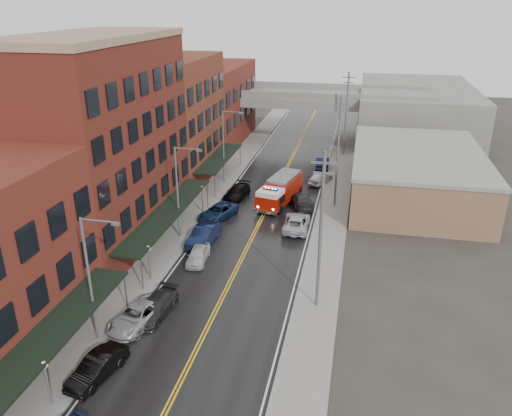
{
  "coord_description": "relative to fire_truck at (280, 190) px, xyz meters",
  "views": [
    {
      "loc": [
        9.33,
        -16.71,
        21.17
      ],
      "look_at": [
        0.31,
        25.68,
        3.0
      ],
      "focal_mm": 35.0,
      "sensor_mm": 36.0,
      "label": 1
    }
  ],
  "objects": [
    {
      "name": "globe_lamp_1",
      "position": [
        -7.54,
        -18.52,
        0.71
      ],
      "size": [
        0.44,
        0.44,
        3.12
      ],
      "color": "#59595B",
      "rests_on": "ground"
    },
    {
      "name": "tan_building",
      "position": [
        14.86,
        5.48,
        0.9
      ],
      "size": [
        14.0,
        22.0,
        5.0
      ],
      "primitive_type": "cube",
      "color": "brown",
      "rests_on": "ground"
    },
    {
      "name": "brick_building_b",
      "position": [
        -14.44,
        -11.52,
        7.4
      ],
      "size": [
        9.0,
        20.0,
        18.0
      ],
      "primitive_type": "cube",
      "color": "#5C2018",
      "rests_on": "ground"
    },
    {
      "name": "road",
      "position": [
        -1.14,
        -4.52,
        -1.59
      ],
      "size": [
        11.0,
        160.0,
        0.02
      ],
      "primitive_type": "cube",
      "color": "black",
      "rests_on": "ground"
    },
    {
      "name": "right_far_block",
      "position": [
        16.86,
        35.48,
        2.4
      ],
      "size": [
        18.0,
        30.0,
        8.0
      ],
      "primitive_type": "cube",
      "color": "slate",
      "rests_on": "ground"
    },
    {
      "name": "awning_1",
      "position": [
        -8.63,
        -11.52,
        1.39
      ],
      "size": [
        2.6,
        18.0,
        3.09
      ],
      "color": "black",
      "rests_on": "ground"
    },
    {
      "name": "street_lamp_2",
      "position": [
        -7.69,
        5.48,
        3.58
      ],
      "size": [
        2.64,
        0.22,
        9.0
      ],
      "color": "#59595B",
      "rests_on": "ground"
    },
    {
      "name": "parked_car_left_3",
      "position": [
        -5.22,
        -23.04,
        -0.91
      ],
      "size": [
        2.42,
        4.93,
        1.38
      ],
      "primitive_type": "imported",
      "rotation": [
        0.0,
        0.0,
        -0.11
      ],
      "color": "black",
      "rests_on": "ground"
    },
    {
      "name": "parked_car_left_6",
      "position": [
        -5.63,
        -5.41,
        -0.89
      ],
      "size": [
        3.87,
        5.61,
        1.42
      ],
      "primitive_type": "imported",
      "rotation": [
        0.0,
        0.0,
        -0.32
      ],
      "color": "#13244A",
      "rests_on": "ground"
    },
    {
      "name": "parked_car_left_7",
      "position": [
        -5.09,
        0.68,
        -0.9
      ],
      "size": [
        2.63,
        5.06,
        1.4
      ],
      "primitive_type": "imported",
      "rotation": [
        0.0,
        0.0,
        -0.14
      ],
      "color": "black",
      "rests_on": "ground"
    },
    {
      "name": "parked_car_left_5",
      "position": [
        -5.31,
        -11.23,
        -0.76
      ],
      "size": [
        2.3,
        5.25,
        1.68
      ],
      "primitive_type": "imported",
      "rotation": [
        0.0,
        0.0,
        -0.1
      ],
      "color": "#0E1733",
      "rests_on": "ground"
    },
    {
      "name": "awning_2",
      "position": [
        -8.63,
        5.98,
        1.38
      ],
      "size": [
        2.6,
        13.0,
        3.09
      ],
      "color": "black",
      "rests_on": "ground"
    },
    {
      "name": "utility_pole_0",
      "position": [
        6.06,
        -19.52,
        4.7
      ],
      "size": [
        1.8,
        0.24,
        12.0
      ],
      "color": "#59595B",
      "rests_on": "ground"
    },
    {
      "name": "awning_0",
      "position": [
        -8.63,
        -30.52,
        1.39
      ],
      "size": [
        2.6,
        16.0,
        3.09
      ],
      "color": "black",
      "rests_on": "ground"
    },
    {
      "name": "street_lamp_1",
      "position": [
        -7.69,
        -10.52,
        3.58
      ],
      "size": [
        2.64,
        0.22,
        9.0
      ],
      "color": "#59595B",
      "rests_on": "ground"
    },
    {
      "name": "globe_lamp_2",
      "position": [
        -7.54,
        -4.52,
        0.71
      ],
      "size": [
        0.44,
        0.44,
        3.12
      ],
      "color": "#59595B",
      "rests_on": "ground"
    },
    {
      "name": "sidewalk_left",
      "position": [
        -8.44,
        -4.52,
        -1.53
      ],
      "size": [
        3.0,
        160.0,
        0.15
      ],
      "primitive_type": "cube",
      "color": "slate",
      "rests_on": "ground"
    },
    {
      "name": "sidewalk_right",
      "position": [
        6.16,
        -4.52,
        -1.53
      ],
      "size": [
        3.0,
        160.0,
        0.15
      ],
      "primitive_type": "cube",
      "color": "slate",
      "rests_on": "ground"
    },
    {
      "name": "overpass",
      "position": [
        -1.14,
        27.48,
        4.38
      ],
      "size": [
        40.0,
        10.0,
        7.5
      ],
      "color": "slate",
      "rests_on": "ground"
    },
    {
      "name": "parked_car_left_4",
      "position": [
        -4.74,
        -14.74,
        -0.93
      ],
      "size": [
        1.91,
        4.07,
        1.35
      ],
      "primitive_type": "imported",
      "rotation": [
        0.0,
        0.0,
        0.08
      ],
      "color": "silver",
      "rests_on": "ground"
    },
    {
      "name": "parked_car_right_2",
      "position": [
        3.86,
        7.68,
        -0.84
      ],
      "size": [
        3.13,
        4.82,
        1.53
      ],
      "primitive_type": "imported",
      "rotation": [
        0.0,
        0.0,
        2.82
      ],
      "color": "silver",
      "rests_on": "ground"
    },
    {
      "name": "parked_car_left_2",
      "position": [
        -6.04,
        -24.32,
        -0.9
      ],
      "size": [
        3.44,
        5.48,
        1.41
      ],
      "primitive_type": "imported",
      "rotation": [
        0.0,
        0.0,
        -0.23
      ],
      "color": "#A2A5AA",
      "rests_on": "ground"
    },
    {
      "name": "street_lamp_0",
      "position": [
        -7.69,
        -26.52,
        3.58
      ],
      "size": [
        2.64,
        0.22,
        9.0
      ],
      "color": "#59595B",
      "rests_on": "ground"
    },
    {
      "name": "parked_car_right_0",
      "position": [
        2.73,
        -6.32,
        -0.87
      ],
      "size": [
        2.63,
        5.38,
        1.47
      ],
      "primitive_type": "imported",
      "rotation": [
        0.0,
        0.0,
        3.18
      ],
      "color": "#B3B5BC",
      "rests_on": "ground"
    },
    {
      "name": "curb_left",
      "position": [
        -6.79,
        -4.52,
        -1.53
      ],
      "size": [
        0.3,
        160.0,
        0.15
      ],
      "primitive_type": "cube",
      "color": "gray",
      "rests_on": "ground"
    },
    {
      "name": "utility_pole_1",
      "position": [
        6.06,
        0.48,
        4.7
      ],
      "size": [
        1.8,
        0.24,
        12.0
      ],
      "color": "#59595B",
      "rests_on": "ground"
    },
    {
      "name": "utility_pole_2",
      "position": [
        6.06,
        20.48,
        4.7
      ],
      "size": [
        1.8,
        0.24,
        12.0
      ],
      "color": "#59595B",
      "rests_on": "ground"
    },
    {
      "name": "parked_car_left_1",
      "position": [
        -6.14,
        -29.82,
        -0.88
      ],
      "size": [
        2.41,
        4.59,
        1.44
      ],
      "primitive_type": "imported",
      "rotation": [
        0.0,
        0.0,
        -0.21
      ],
      "color": "black",
      "rests_on": "ground"
    },
    {
      "name": "brick_building_far",
      "position": [
        -14.44,
        23.48,
        4.4
      ],
      "size": [
        9.0,
        20.0,
        12.0
      ],
      "primitive_type": "cube",
      "color": "maroon",
      "rests_on": "ground"
    },
    {
      "name": "curb_right",
      "position": [
        4.51,
        -4.52,
        -1.53
      ],
      "size": [
        0.3,
        160.0,
        0.15
      ],
      "primitive_type": "cube",
      "color": "gray",
      "rests_on": "ground"
    },
    {
      "name": "brick_building_c",
      "position": [
        -14.44,
        5.98,
        5.9
      ],
      "size": [
        9.0,
        15.0,
        15.0
      ],
      "primitive_type": "cube",
      "color": "maroon",
      "rests_on": "ground"
    },
    {
      "name": "fire_truck",
      "position": [
        0.0,
        0.0,
        0.0
      ],
      "size": [
        4.57,
        8.46,
        2.96
      ],
      "rotation": [
        0.0,
        0.0,
        -0.22
      ],
      "color": "#901306",
      "rests_on": "ground"
    },
    {
      "name": "parked_car_right_3",
      "position": [
        3.56,
        13.68,
        -0.8
      ],
      "size": [
        2.0,
        4.96,
        1.6
      ],
      "primitive_type": "imported",
      "rotation": [
        0.0,
        0.0,
        3.21
      ],
      "color": "black",
      "rests_on": "ground"
    },
    {
      "name": "globe_lamp_0",
      "position": [
        -7.54,
        -32.52,
        0.71
      ],
      "size": [
        0.44,
        0.44,
        3.12
      ],
      "color": "#59595B",
      "rests_on": "ground"
    },
    {
      "name": "parked_car_right_1",
      "position": [
        2.46,
        -0.32,
        -0.84
      ],
      "size": [
        3.68,
        5.63,
        1.52
      ],
      "primitive_type": "imported",
      "rotation": [
        0.0,
        0.0,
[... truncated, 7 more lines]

